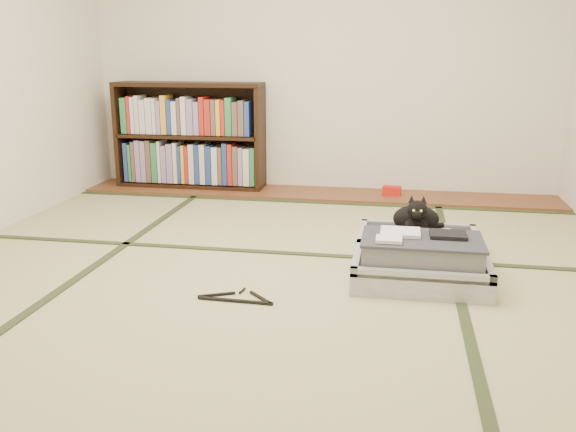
# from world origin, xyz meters

# --- Properties ---
(floor) EXTENTS (4.50, 4.50, 0.00)m
(floor) POSITION_xyz_m (0.00, 0.00, 0.00)
(floor) COLOR #C0BC80
(floor) RESTS_ON ground
(wood_strip) EXTENTS (4.00, 0.50, 0.02)m
(wood_strip) POSITION_xyz_m (0.00, 2.00, 0.01)
(wood_strip) COLOR brown
(wood_strip) RESTS_ON ground
(red_item) EXTENTS (0.16, 0.10, 0.07)m
(red_item) POSITION_xyz_m (0.63, 2.03, 0.06)
(red_item) COLOR red
(red_item) RESTS_ON wood_strip
(tatami_borders) EXTENTS (4.00, 4.50, 0.01)m
(tatami_borders) POSITION_xyz_m (0.00, 0.49, 0.00)
(tatami_borders) COLOR #2D381E
(tatami_borders) RESTS_ON ground
(bookcase) EXTENTS (1.30, 0.30, 0.92)m
(bookcase) POSITION_xyz_m (-1.14, 2.07, 0.45)
(bookcase) COLOR black
(bookcase) RESTS_ON wood_strip
(suitcase) EXTENTS (0.70, 0.93, 0.27)m
(suitcase) POSITION_xyz_m (0.81, 0.22, 0.10)
(suitcase) COLOR #B9B9BE
(suitcase) RESTS_ON floor
(cat) EXTENTS (0.31, 0.31, 0.25)m
(cat) POSITION_xyz_m (0.79, 0.51, 0.23)
(cat) COLOR black
(cat) RESTS_ON suitcase
(cable_coil) EXTENTS (0.10, 0.10, 0.02)m
(cable_coil) POSITION_xyz_m (0.97, 0.55, 0.14)
(cable_coil) COLOR white
(cable_coil) RESTS_ON suitcase
(hanger) EXTENTS (0.39, 0.18, 0.01)m
(hanger) POSITION_xyz_m (-0.08, -0.34, 0.01)
(hanger) COLOR black
(hanger) RESTS_ON floor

